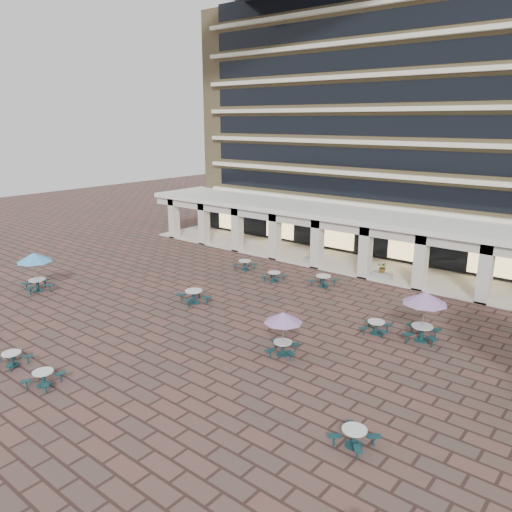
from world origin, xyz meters
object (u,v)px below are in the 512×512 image
object	(u,v)px
picnic_table_2	(43,377)
planter_right	(383,272)
picnic_table_1	(12,358)
planter_left	(313,260)

from	to	relation	value
picnic_table_2	planter_right	size ratio (longest dim) A/B	1.25
picnic_table_1	planter_right	world-z (taller)	planter_right
picnic_table_2	planter_right	distance (m)	24.40
picnic_table_1	planter_left	size ratio (longest dim) A/B	1.14
planter_left	picnic_table_2	bearing A→B (deg)	-87.03
picnic_table_2	planter_left	distance (m)	23.93
picnic_table_2	planter_right	bearing A→B (deg)	55.75
picnic_table_1	planter_right	xyz separation A→B (m)	(7.88, 23.90, 0.17)
picnic_table_1	picnic_table_2	bearing A→B (deg)	-11.46
planter_right	planter_left	bearing A→B (deg)	180.00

